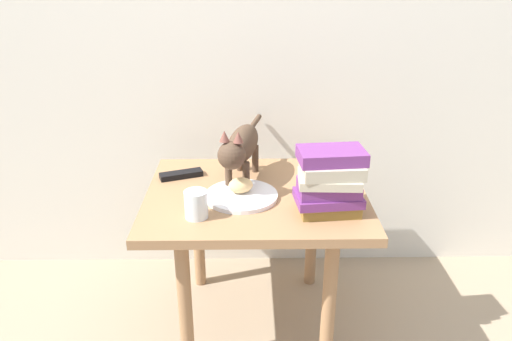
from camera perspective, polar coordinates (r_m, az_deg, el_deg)
name	(u,v)px	position (r m, az deg, el deg)	size (l,w,h in m)	color
ground_plane	(256,318)	(1.94, 0.00, -16.51)	(6.00, 6.00, 0.00)	gray
side_table	(256,212)	(1.69, 0.00, -4.80)	(0.73, 0.60, 0.52)	#9E724C
plate	(241,196)	(1.62, -1.68, -2.91)	(0.24, 0.24, 0.01)	white
bread_roll	(241,185)	(1.61, -1.76, -1.71)	(0.08, 0.06, 0.05)	#E0BC7A
cat	(241,147)	(1.68, -1.73, 2.76)	(0.15, 0.47, 0.23)	#4C3828
book_stack	(330,182)	(1.51, 8.42, -1.28)	(0.21, 0.15, 0.20)	olive
candle_jar	(196,206)	(1.50, -6.84, -4.02)	(0.07, 0.07, 0.08)	silver
tv_remote	(181,175)	(1.78, -8.54, -0.46)	(0.15, 0.04, 0.02)	black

